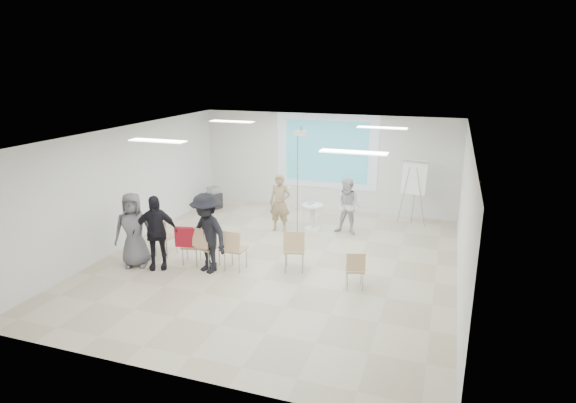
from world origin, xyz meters
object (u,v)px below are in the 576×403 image
(chair_center, at_px, (234,247))
(av_cart, at_px, (214,198))
(pedestal_table, at_px, (312,215))
(chair_left_inner, at_px, (205,244))
(player_right, at_px, (348,203))
(chair_right_inner, at_px, (294,247))
(audience_mid, at_px, (206,228))
(player_left, at_px, (280,199))
(audience_left, at_px, (155,227))
(chair_right_far, at_px, (355,267))
(flipchart_easel, at_px, (414,178))
(laptop, at_px, (208,245))
(audience_outer, at_px, (133,226))
(chair_left_mid, at_px, (190,244))
(chair_far_left, at_px, (163,234))

(chair_center, xyz_separation_m, av_cart, (-2.67, 4.20, -0.24))
(pedestal_table, xyz_separation_m, chair_left_inner, (-1.57, -3.30, 0.16))
(player_right, xyz_separation_m, chair_center, (-1.89, -3.22, -0.30))
(pedestal_table, height_order, chair_right_inner, chair_right_inner)
(chair_right_inner, xyz_separation_m, audience_mid, (-1.83, -0.59, 0.44))
(player_left, xyz_separation_m, audience_left, (-1.78, -3.25, 0.07))
(pedestal_table, xyz_separation_m, av_cart, (-3.56, 0.98, -0.09))
(chair_left_inner, xyz_separation_m, chair_right_far, (3.40, 0.03, -0.08))
(player_left, distance_m, chair_right_far, 3.94)
(flipchart_easel, bearing_deg, player_right, -131.54)
(player_right, relative_size, av_cart, 2.46)
(pedestal_table, height_order, audience_left, audience_left)
(chair_right_far, bearing_deg, audience_left, 168.00)
(chair_left_inner, height_order, audience_left, audience_left)
(chair_center, distance_m, chair_right_far, 2.73)
(audience_left, bearing_deg, audience_mid, -15.33)
(chair_right_inner, height_order, audience_left, audience_left)
(laptop, bearing_deg, audience_outer, 30.99)
(chair_right_far, height_order, audience_outer, audience_outer)
(player_left, relative_size, flipchart_easel, 0.97)
(audience_left, distance_m, av_cart, 4.75)
(chair_left_mid, distance_m, laptop, 0.44)
(player_left, bearing_deg, audience_mid, -104.29)
(pedestal_table, xyz_separation_m, chair_right_inner, (0.40, -2.85, 0.17))
(chair_far_left, bearing_deg, player_right, 47.21)
(laptop, height_order, av_cart, av_cart)
(chair_left_mid, xyz_separation_m, chair_right_far, (3.82, -0.04, -0.01))
(player_right, distance_m, av_cart, 4.69)
(audience_outer, bearing_deg, chair_left_inner, -10.19)
(chair_left_mid, relative_size, av_cart, 1.20)
(player_right, distance_m, chair_left_mid, 4.40)
(chair_left_mid, distance_m, chair_right_far, 3.82)
(chair_left_inner, bearing_deg, audience_outer, -152.21)
(chair_far_left, height_order, av_cart, chair_far_left)
(audience_outer, bearing_deg, chair_far_left, 44.51)
(player_left, height_order, laptop, player_left)
(chair_far_left, relative_size, chair_right_inner, 0.94)
(chair_left_inner, relative_size, audience_left, 0.49)
(chair_right_far, height_order, av_cart, chair_right_far)
(player_left, relative_size, audience_mid, 0.89)
(pedestal_table, relative_size, chair_center, 0.78)
(chair_right_far, height_order, audience_mid, audience_mid)
(player_left, bearing_deg, laptop, -107.34)
(player_right, height_order, chair_left_inner, player_right)
(av_cart, bearing_deg, chair_center, -32.81)
(pedestal_table, height_order, chair_far_left, chair_far_left)
(chair_left_inner, bearing_deg, av_cart, 129.19)
(audience_outer, relative_size, av_cart, 2.75)
(chair_far_left, bearing_deg, flipchart_easel, 47.87)
(player_left, xyz_separation_m, chair_left_mid, (-1.17, -2.84, -0.41))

